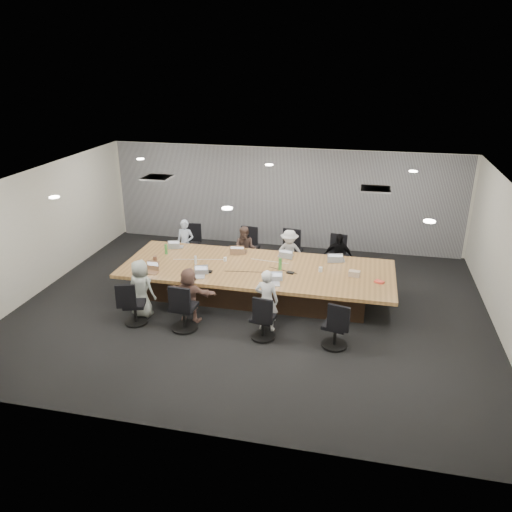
% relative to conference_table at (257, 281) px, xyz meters
% --- Properties ---
extents(floor, '(10.00, 8.00, 0.00)m').
position_rel_conference_table_xyz_m(floor, '(0.00, -0.50, -0.40)').
color(floor, black).
rests_on(floor, ground).
extents(ceiling, '(10.00, 8.00, 0.00)m').
position_rel_conference_table_xyz_m(ceiling, '(0.00, -0.50, 2.40)').
color(ceiling, white).
rests_on(ceiling, wall_back).
extents(wall_back, '(10.00, 0.00, 2.80)m').
position_rel_conference_table_xyz_m(wall_back, '(0.00, 3.50, 1.00)').
color(wall_back, beige).
rests_on(wall_back, ground).
extents(wall_front, '(10.00, 0.00, 2.80)m').
position_rel_conference_table_xyz_m(wall_front, '(0.00, -4.50, 1.00)').
color(wall_front, beige).
rests_on(wall_front, ground).
extents(wall_left, '(0.00, 8.00, 2.80)m').
position_rel_conference_table_xyz_m(wall_left, '(-5.00, -0.50, 1.00)').
color(wall_left, beige).
rests_on(wall_left, ground).
extents(wall_right, '(0.00, 8.00, 2.80)m').
position_rel_conference_table_xyz_m(wall_right, '(5.00, -0.50, 1.00)').
color(wall_right, beige).
rests_on(wall_right, ground).
extents(curtain, '(9.80, 0.04, 2.80)m').
position_rel_conference_table_xyz_m(curtain, '(0.00, 3.42, 1.00)').
color(curtain, gray).
rests_on(curtain, ground).
extents(conference_table, '(6.00, 2.20, 0.74)m').
position_rel_conference_table_xyz_m(conference_table, '(0.00, 0.00, 0.00)').
color(conference_table, '#301F14').
rests_on(conference_table, ground).
extents(chair_0, '(0.58, 0.58, 0.78)m').
position_rel_conference_table_xyz_m(chair_0, '(-2.18, 1.70, -0.01)').
color(chair_0, black).
rests_on(chair_0, ground).
extents(chair_1, '(0.63, 0.63, 0.83)m').
position_rel_conference_table_xyz_m(chair_1, '(-0.60, 1.70, 0.02)').
color(chair_1, black).
rests_on(chair_1, ground).
extents(chair_2, '(0.65, 0.65, 0.86)m').
position_rel_conference_table_xyz_m(chair_2, '(0.51, 1.70, 0.03)').
color(chair_2, black).
rests_on(chair_2, ground).
extents(chair_3, '(0.60, 0.60, 0.77)m').
position_rel_conference_table_xyz_m(chair_3, '(1.70, 1.70, -0.01)').
color(chair_3, black).
rests_on(chair_3, ground).
extents(chair_4, '(0.61, 0.61, 0.73)m').
position_rel_conference_table_xyz_m(chair_4, '(-2.17, -1.70, -0.04)').
color(chair_4, black).
rests_on(chair_4, ground).
extents(chair_5, '(0.60, 0.60, 0.83)m').
position_rel_conference_table_xyz_m(chair_5, '(-1.11, -1.70, 0.02)').
color(chair_5, black).
rests_on(chair_5, ground).
extents(chair_6, '(0.57, 0.57, 0.73)m').
position_rel_conference_table_xyz_m(chair_6, '(0.49, -1.70, -0.04)').
color(chair_6, black).
rests_on(chair_6, ground).
extents(chair_7, '(0.61, 0.61, 0.76)m').
position_rel_conference_table_xyz_m(chair_7, '(1.87, -1.70, -0.02)').
color(chair_7, black).
rests_on(chair_7, ground).
extents(person_0, '(0.47, 0.31, 1.26)m').
position_rel_conference_table_xyz_m(person_0, '(-2.18, 1.35, 0.23)').
color(person_0, '#A8B5CC').
rests_on(person_0, ground).
extents(laptop_0, '(0.32, 0.25, 0.02)m').
position_rel_conference_table_xyz_m(laptop_0, '(-2.18, 0.80, 0.35)').
color(laptop_0, '#B2B2B7').
rests_on(laptop_0, conference_table).
extents(person_1, '(0.59, 0.47, 1.19)m').
position_rel_conference_table_xyz_m(person_1, '(-0.60, 1.35, 0.19)').
color(person_1, '#4F3B33').
rests_on(person_1, ground).
extents(laptop_1, '(0.38, 0.29, 0.02)m').
position_rel_conference_table_xyz_m(laptop_1, '(-0.60, 0.80, 0.35)').
color(laptop_1, '#8C6647').
rests_on(laptop_1, conference_table).
extents(person_2, '(0.80, 0.50, 1.20)m').
position_rel_conference_table_xyz_m(person_2, '(0.51, 1.35, 0.20)').
color(person_2, silver).
rests_on(person_2, ground).
extents(laptop_2, '(0.36, 0.28, 0.02)m').
position_rel_conference_table_xyz_m(laptop_2, '(0.51, 0.80, 0.35)').
color(laptop_2, '#B2B2B7').
rests_on(laptop_2, conference_table).
extents(person_3, '(0.71, 0.32, 1.20)m').
position_rel_conference_table_xyz_m(person_3, '(1.70, 1.35, 0.20)').
color(person_3, black).
rests_on(person_3, ground).
extents(laptop_3, '(0.39, 0.30, 0.02)m').
position_rel_conference_table_xyz_m(laptop_3, '(1.70, 0.80, 0.35)').
color(laptop_3, '#B2B2B7').
rests_on(laptop_3, conference_table).
extents(person_4, '(0.68, 0.52, 1.25)m').
position_rel_conference_table_xyz_m(person_4, '(-2.17, -1.35, 0.22)').
color(person_4, '#99A198').
rests_on(person_4, ground).
extents(laptop_4, '(0.30, 0.22, 0.02)m').
position_rel_conference_table_xyz_m(laptop_4, '(-2.17, -0.80, 0.35)').
color(laptop_4, '#8C6647').
rests_on(laptop_4, conference_table).
extents(person_5, '(1.10, 0.40, 1.17)m').
position_rel_conference_table_xyz_m(person_5, '(-1.11, -1.35, 0.19)').
color(person_5, brown).
rests_on(person_5, ground).
extents(laptop_5, '(0.34, 0.27, 0.02)m').
position_rel_conference_table_xyz_m(laptop_5, '(-1.11, -0.80, 0.35)').
color(laptop_5, '#B2B2B7').
rests_on(laptop_5, conference_table).
extents(person_6, '(0.49, 0.34, 1.29)m').
position_rel_conference_table_xyz_m(person_6, '(0.49, -1.35, 0.24)').
color(person_6, silver).
rests_on(person_6, ground).
extents(laptop_6, '(0.36, 0.28, 0.02)m').
position_rel_conference_table_xyz_m(laptop_6, '(0.49, -0.80, 0.35)').
color(laptop_6, '#B2B2B7').
rests_on(laptop_6, conference_table).
extents(bottle_green_left, '(0.07, 0.07, 0.24)m').
position_rel_conference_table_xyz_m(bottle_green_left, '(-2.27, 0.32, 0.46)').
color(bottle_green_left, '#3D8739').
rests_on(bottle_green_left, conference_table).
extents(bottle_green_right, '(0.09, 0.09, 0.27)m').
position_rel_conference_table_xyz_m(bottle_green_right, '(0.53, -0.03, 0.47)').
color(bottle_green_right, '#3D8739').
rests_on(bottle_green_right, conference_table).
extents(bottle_clear, '(0.07, 0.07, 0.20)m').
position_rel_conference_table_xyz_m(bottle_clear, '(-1.39, -0.12, 0.44)').
color(bottle_clear, silver).
rests_on(bottle_clear, conference_table).
extents(cup_white_far, '(0.09, 0.09, 0.09)m').
position_rel_conference_table_xyz_m(cup_white_far, '(-0.79, 0.19, 0.39)').
color(cup_white_far, white).
rests_on(cup_white_far, conference_table).
extents(cup_white_near, '(0.09, 0.09, 0.10)m').
position_rel_conference_table_xyz_m(cup_white_near, '(1.40, 0.07, 0.39)').
color(cup_white_near, white).
rests_on(cup_white_near, conference_table).
extents(mug_brown, '(0.12, 0.12, 0.11)m').
position_rel_conference_table_xyz_m(mug_brown, '(-2.37, -0.14, 0.39)').
color(mug_brown, brown).
rests_on(mug_brown, conference_table).
extents(mic_left, '(0.17, 0.11, 0.03)m').
position_rel_conference_table_xyz_m(mic_left, '(-0.98, -0.49, 0.36)').
color(mic_left, black).
rests_on(mic_left, conference_table).
extents(mic_right, '(0.17, 0.14, 0.03)m').
position_rel_conference_table_xyz_m(mic_right, '(0.78, -0.17, 0.35)').
color(mic_right, black).
rests_on(mic_right, conference_table).
extents(stapler, '(0.15, 0.06, 0.05)m').
position_rel_conference_table_xyz_m(stapler, '(0.53, -0.49, 0.37)').
color(stapler, black).
rests_on(stapler, conference_table).
extents(canvas_bag, '(0.25, 0.17, 0.12)m').
position_rel_conference_table_xyz_m(canvas_bag, '(2.13, -0.03, 0.40)').
color(canvas_bag, tan).
rests_on(canvas_bag, conference_table).
extents(snack_packet, '(0.22, 0.20, 0.04)m').
position_rel_conference_table_xyz_m(snack_packet, '(2.65, -0.24, 0.36)').
color(snack_packet, '#E44030').
rests_on(snack_packet, conference_table).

